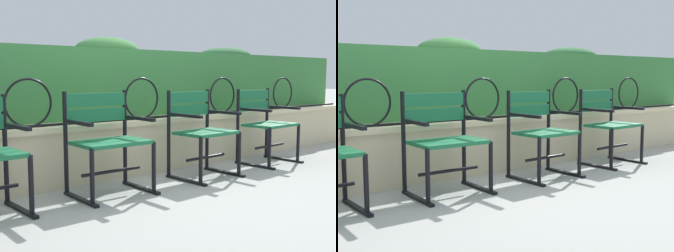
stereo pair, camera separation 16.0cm
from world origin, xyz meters
TOP-DOWN VIEW (x-y plane):
  - ground_plane at (0.00, 0.00)m, footprint 60.00×60.00m
  - stone_wall at (0.00, 0.81)m, footprint 8.25×0.41m
  - iron_arch_fence at (-0.32, 0.73)m, footprint 7.70×0.02m
  - hedge_row at (-0.03, 1.31)m, footprint 8.09×0.65m
  - park_chair_centre_left at (-0.50, 0.28)m, footprint 0.63×0.53m
  - park_chair_centre_right at (0.54, 0.24)m, footprint 0.60×0.54m
  - park_chair_rightmost at (1.60, 0.28)m, footprint 0.62×0.55m

SIDE VIEW (x-z plane):
  - ground_plane at x=0.00m, z-range 0.00..0.00m
  - stone_wall at x=0.00m, z-range 0.00..0.55m
  - park_chair_rightmost at x=1.60m, z-range 0.04..0.88m
  - park_chair_centre_right at x=0.54m, z-range 0.04..0.88m
  - park_chair_centre_left at x=-0.50m, z-range 0.04..0.89m
  - iron_arch_fence at x=-0.32m, z-range 0.51..0.93m
  - hedge_row at x=-0.03m, z-range 0.51..1.36m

